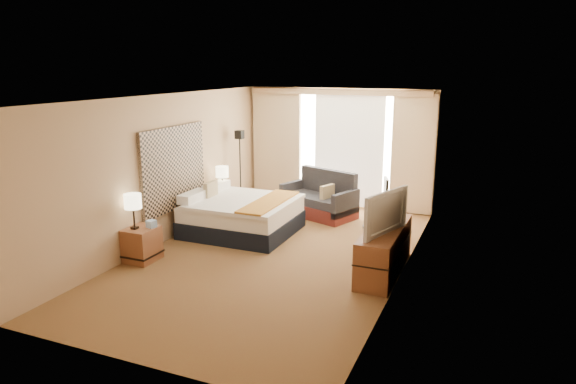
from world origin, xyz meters
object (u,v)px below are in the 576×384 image
at_px(floor_lamp, 240,154).
at_px(lamp_right, 222,172).
at_px(nightstand_left, 142,244).
at_px(lamp_left, 133,202).
at_px(nightstand_right, 220,206).
at_px(desk_chair, 379,206).
at_px(media_dresser, 384,250).
at_px(bed, 242,215).
at_px(television, 380,211).
at_px(loveseat, 320,201).

relative_size(floor_lamp, lamp_right, 3.20).
relative_size(nightstand_left, floor_lamp, 0.32).
bearing_deg(nightstand_left, lamp_left, -129.78).
xyz_separation_m(nightstand_right, desk_chair, (3.12, 0.67, 0.17)).
relative_size(nightstand_left, media_dresser, 0.31).
bearing_deg(floor_lamp, bed, -61.68).
bearing_deg(media_dresser, television, -102.82).
relative_size(media_dresser, lamp_right, 3.32).
xyz_separation_m(bed, floor_lamp, (-0.78, 1.45, 0.89)).
bearing_deg(nightstand_left, loveseat, 63.06).
xyz_separation_m(nightstand_left, desk_chair, (3.12, 3.17, 0.17)).
bearing_deg(bed, desk_chair, 28.72).
bearing_deg(television, loveseat, 53.02).
xyz_separation_m(bed, loveseat, (0.99, 1.64, -0.03)).
bearing_deg(bed, television, -20.64).
distance_m(nightstand_right, desk_chair, 3.20).
bearing_deg(loveseat, bed, -100.63).
relative_size(bed, television, 1.73).
relative_size(loveseat, lamp_right, 3.14).
xyz_separation_m(nightstand_left, nightstand_right, (0.00, 2.50, 0.00)).
distance_m(media_dresser, television, 0.70).
bearing_deg(desk_chair, television, -96.32).
height_order(bed, floor_lamp, floor_lamp).
bearing_deg(lamp_left, floor_lamp, 88.53).
bearing_deg(floor_lamp, lamp_left, -91.47).
relative_size(media_dresser, desk_chair, 1.81).
bearing_deg(nightstand_right, floor_lamp, 88.07).
xyz_separation_m(desk_chair, lamp_right, (-3.09, -0.60, 0.53)).
bearing_deg(media_dresser, loveseat, 127.35).
xyz_separation_m(media_dresser, television, (-0.05, -0.22, 0.67)).
bearing_deg(lamp_left, nightstand_right, 88.68).
distance_m(loveseat, desk_chair, 1.38).
xyz_separation_m(desk_chair, television, (0.53, -2.34, 0.57)).
bearing_deg(floor_lamp, loveseat, 6.14).
bearing_deg(nightstand_left, desk_chair, 45.40).
bearing_deg(lamp_right, media_dresser, -22.48).
distance_m(loveseat, floor_lamp, 2.00).
bearing_deg(nightstand_right, television, -24.58).
bearing_deg(desk_chair, floor_lamp, 157.59).
height_order(loveseat, desk_chair, desk_chair).
bearing_deg(lamp_right, lamp_left, -91.91).
relative_size(media_dresser, loveseat, 1.06).
xyz_separation_m(nightstand_right, lamp_left, (-0.06, -2.57, 0.72)).
relative_size(bed, loveseat, 1.12).
bearing_deg(television, media_dresser, 5.87).
bearing_deg(media_dresser, nightstand_right, 158.60).
distance_m(bed, loveseat, 1.92).
relative_size(bed, lamp_left, 3.33).
bearing_deg(lamp_left, desk_chair, 45.50).
bearing_deg(lamp_left, nightstand_left, 50.22).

